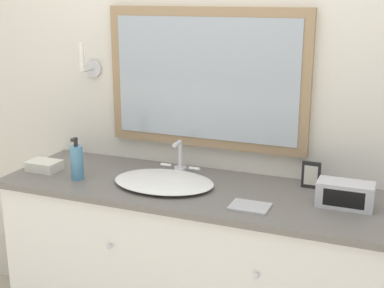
{
  "coord_description": "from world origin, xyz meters",
  "views": [
    {
      "loc": [
        0.8,
        -1.81,
        1.73
      ],
      "look_at": [
        -0.05,
        0.28,
        1.09
      ],
      "focal_mm": 50.0,
      "sensor_mm": 36.0,
      "label": 1
    }
  ],
  "objects_px": {
    "sink_basin": "(164,181)",
    "soap_bottle": "(77,162)",
    "appliance_box": "(345,195)",
    "picture_frame": "(311,175)"
  },
  "relations": [
    {
      "from": "sink_basin",
      "to": "soap_bottle",
      "type": "distance_m",
      "value": 0.42
    },
    {
      "from": "soap_bottle",
      "to": "appliance_box",
      "type": "distance_m",
      "value": 1.21
    },
    {
      "from": "sink_basin",
      "to": "picture_frame",
      "type": "height_order",
      "value": "sink_basin"
    },
    {
      "from": "soap_bottle",
      "to": "picture_frame",
      "type": "distance_m",
      "value": 1.07
    },
    {
      "from": "appliance_box",
      "to": "sink_basin",
      "type": "bearing_deg",
      "value": -177.08
    },
    {
      "from": "sink_basin",
      "to": "picture_frame",
      "type": "distance_m",
      "value": 0.66
    },
    {
      "from": "sink_basin",
      "to": "appliance_box",
      "type": "bearing_deg",
      "value": 2.92
    },
    {
      "from": "soap_bottle",
      "to": "appliance_box",
      "type": "height_order",
      "value": "soap_bottle"
    },
    {
      "from": "picture_frame",
      "to": "appliance_box",
      "type": "bearing_deg",
      "value": -44.66
    },
    {
      "from": "soap_bottle",
      "to": "picture_frame",
      "type": "relative_size",
      "value": 1.65
    }
  ]
}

